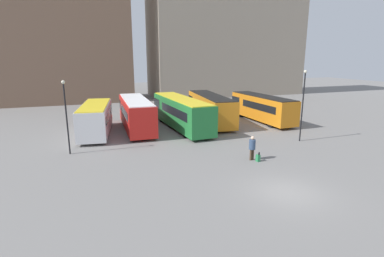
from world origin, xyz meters
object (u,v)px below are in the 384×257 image
Objects in this scene: bus_1 at (136,113)px; lamp_post_1 at (303,101)px; bus_3 at (210,107)px; traveler at (252,146)px; bus_2 at (181,112)px; bus_4 at (262,107)px; bus_0 at (96,118)px; suitcase at (258,158)px; lamp_post_0 at (66,112)px.

bus_1 is 1.68× the size of lamp_post_1.
bus_3 is 1.83× the size of lamp_post_1.
traveler is 0.29× the size of lamp_post_1.
bus_2 reaches higher than bus_4.
bus_0 reaches higher than suitcase.
bus_2 is at bearing -98.96° from bus_1.
traveler is at bearing 143.64° from bus_4.
bus_3 is at bearing 113.32° from lamp_post_1.
bus_2 is 12.14m from traveler.
bus_1 is 1.86× the size of lamp_post_0.
bus_0 is 0.86× the size of bus_1.
bus_1 is 4.82m from bus_2.
bus_0 is at bearing 37.06° from suitcase.
lamp_post_0 is (-15.38, -7.37, 1.67)m from bus_3.
lamp_post_1 is (13.42, -9.84, 1.98)m from bus_1.
bus_3 is at bearing 25.60° from lamp_post_0.
lamp_post_0 is at bearing 114.51° from bus_2.
traveler is at bearing -156.00° from lamp_post_1.
bus_1 is at bearing -71.60° from bus_0.
bus_0 is 19.21m from bus_4.
bus_1 is 8.91m from bus_3.
lamp_post_0 reaches higher than bus_2.
bus_2 reaches higher than bus_3.
bus_0 is at bearing 88.72° from bus_4.
bus_0 is 1.60× the size of lamp_post_0.
bus_3 is 16.08× the size of suitcase.
bus_3 is 14.29m from suitcase.
bus_4 is at bearing -37.09° from suitcase.
bus_3 is at bearing 75.72° from bus_4.
traveler is at bearing -130.40° from bus_0.
bus_0 is at bearing 152.54° from lamp_post_1.
lamp_post_0 is 20.16m from lamp_post_1.
bus_4 is at bearing -91.71° from bus_2.
bus_2 is 1.92× the size of lamp_post_1.
bus_4 is at bearing -90.66° from bus_1.
bus_0 is 0.79× the size of bus_3.
bus_4 is (15.07, -0.77, -0.10)m from bus_1.
bus_2 is 16.84× the size of suitcase.
bus_2 reaches higher than bus_0.
bus_3 reaches higher than bus_4.
bus_3 is (4.16, 1.61, -0.02)m from bus_2.
lamp_post_0 is (-6.49, -6.70, 1.66)m from bus_1.
lamp_post_1 is (4.53, -10.51, 1.98)m from bus_3.
bus_4 is 5.75× the size of traveler.
traveler is 8.06m from lamp_post_1.
lamp_post_0 is (-13.24, 6.67, 3.18)m from suitcase.
bus_0 is at bearing 102.60° from bus_3.
lamp_post_1 is at bearing -150.15° from bus_3.
bus_3 is at bearing -71.42° from bus_2.
lamp_post_0 is at bearing 167.16° from bus_0.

